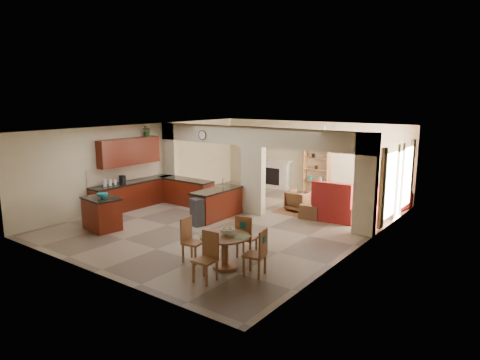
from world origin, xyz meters
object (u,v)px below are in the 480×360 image
Objects in this scene: kitchen_island at (102,213)px; armchair at (299,201)px; dining_table at (225,246)px; sofa at (380,201)px.

kitchen_island is 6.24m from armchair.
kitchen_island is at bearing 58.94° from armchair.
kitchen_island is at bearing 178.44° from dining_table.
dining_table is at bearing 178.51° from sofa.
armchair is (-2.25, -1.33, -0.06)m from sofa.
sofa reaches higher than dining_table.
sofa is 3.63× the size of armchair.
dining_table is 1.48× the size of armchair.
armchair is (3.51, 5.16, -0.13)m from kitchen_island.
sofa is at bearing -146.22° from armchair.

